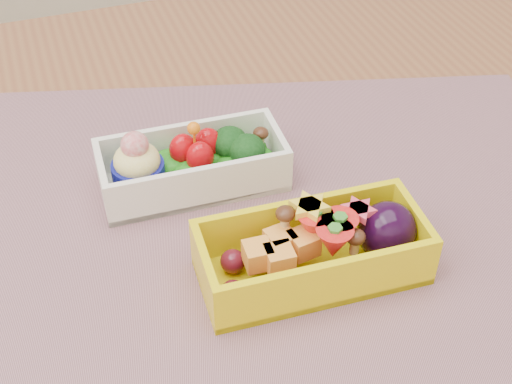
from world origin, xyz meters
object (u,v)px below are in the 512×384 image
object	(u,v)px
bento_yellow	(317,250)
table	(248,286)
placemat	(249,234)
bento_white	(191,164)

from	to	relation	value
bento_yellow	table	bearing A→B (deg)	107.17
placemat	bento_yellow	distance (m)	0.07
placemat	bento_yellow	size ratio (longest dim) A/B	3.36
table	bento_yellow	bearing A→B (deg)	-75.55
bento_yellow	placemat	bearing A→B (deg)	123.27
table	bento_white	distance (m)	0.13
placemat	table	bearing A→B (deg)	73.18
table	placemat	bearing A→B (deg)	-106.82
placemat	bento_white	xyz separation A→B (m)	(-0.03, 0.07, 0.02)
table	bento_yellow	size ratio (longest dim) A/B	7.06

